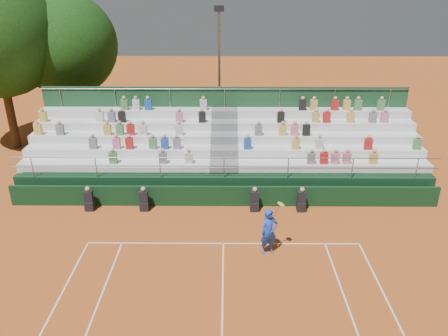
{
  "coord_description": "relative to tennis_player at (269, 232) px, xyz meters",
  "views": [
    {
      "loc": [
        0.13,
        -14.91,
        9.92
      ],
      "look_at": [
        0.0,
        3.5,
        1.8
      ],
      "focal_mm": 35.0,
      "sensor_mm": 36.0,
      "label": 1
    }
  ],
  "objects": [
    {
      "name": "ground",
      "position": [
        -1.75,
        0.61,
        -0.95
      ],
      "size": [
        90.0,
        90.0,
        0.0
      ],
      "primitive_type": "plane",
      "color": "#BC561F",
      "rests_on": "ground"
    },
    {
      "name": "courtside_wall",
      "position": [
        -1.75,
        3.81,
        -0.45
      ],
      "size": [
        20.0,
        0.15,
        1.0
      ],
      "primitive_type": "cube",
      "color": "black",
      "rests_on": "ground"
    },
    {
      "name": "tree_east",
      "position": [
        -11.61,
        13.35,
        5.07
      ],
      "size": [
        6.31,
        6.31,
        9.19
      ],
      "color": "#3A2815",
      "rests_on": "ground"
    },
    {
      "name": "tennis_player",
      "position": [
        0.0,
        0.0,
        0.0
      ],
      "size": [
        0.94,
        0.68,
        2.22
      ],
      "color": "blue",
      "rests_on": "ground"
    },
    {
      "name": "grandstand",
      "position": [
        -1.75,
        7.05,
        0.12
      ],
      "size": [
        20.0,
        5.2,
        4.4
      ],
      "color": "black",
      "rests_on": "ground"
    },
    {
      "name": "line_officials",
      "position": [
        -2.98,
        3.36,
        -0.47
      ],
      "size": [
        10.14,
        0.4,
        1.19
      ],
      "color": "black",
      "rests_on": "ground"
    },
    {
      "name": "floodlight_mast",
      "position": [
        -2.11,
        13.4,
        3.88
      ],
      "size": [
        0.6,
        0.25,
        8.31
      ],
      "color": "gray",
      "rests_on": "ground"
    }
  ]
}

